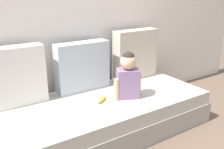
% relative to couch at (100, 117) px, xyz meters
% --- Properties ---
extents(ground_plane, '(12.00, 12.00, 0.00)m').
position_rel_couch_xyz_m(ground_plane, '(0.00, 0.00, -0.18)').
color(ground_plane, brown).
extents(back_wall, '(5.50, 0.10, 2.24)m').
position_rel_couch_xyz_m(back_wall, '(0.00, 0.59, 0.94)').
color(back_wall, silver).
rests_on(back_wall, ground).
extents(couch, '(2.30, 0.92, 0.36)m').
position_rel_couch_xyz_m(couch, '(0.00, 0.00, 0.00)').
color(couch, '#9C978F').
rests_on(couch, ground).
extents(throw_pillow_left, '(0.59, 0.16, 0.56)m').
position_rel_couch_xyz_m(throw_pillow_left, '(-0.71, 0.36, 0.46)').
color(throw_pillow_left, silver).
rests_on(throw_pillow_left, couch).
extents(throw_pillow_center, '(0.58, 0.16, 0.53)m').
position_rel_couch_xyz_m(throw_pillow_center, '(0.00, 0.36, 0.45)').
color(throw_pillow_center, '#B2BCC6').
rests_on(throw_pillow_center, couch).
extents(throw_pillow_right, '(0.56, 0.16, 0.59)m').
position_rel_couch_xyz_m(throw_pillow_right, '(0.71, 0.36, 0.48)').
color(throw_pillow_right, '#C1B29E').
rests_on(throw_pillow_right, couch).
extents(toddler, '(0.33, 0.23, 0.48)m').
position_rel_couch_xyz_m(toddler, '(0.29, -0.07, 0.41)').
color(toddler, gray).
rests_on(toddler, couch).
extents(banana, '(0.16, 0.13, 0.04)m').
position_rel_couch_xyz_m(banana, '(0.01, -0.02, 0.20)').
color(banana, yellow).
rests_on(banana, couch).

